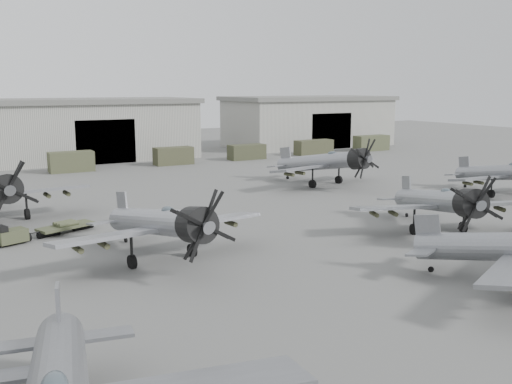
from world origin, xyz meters
TOP-DOWN VIEW (x-y plane):
  - ground at (0.00, 0.00)m, footprint 220.00×220.00m
  - hangar_center at (0.00, 61.96)m, footprint 29.00×14.80m
  - hangar_right at (38.00, 61.96)m, footprint 29.00×14.80m
  - support_truck_3 at (-5.78, 50.00)m, footprint 5.33×2.20m
  - support_truck_4 at (7.66, 50.00)m, footprint 5.18×2.20m
  - support_truck_5 at (18.96, 50.00)m, footprint 5.37×2.20m
  - support_truck_6 at (30.78, 50.00)m, footprint 6.06×2.20m
  - support_truck_7 at (42.35, 50.00)m, footprint 6.07×2.20m
  - aircraft_mid_1 at (-9.02, 9.26)m, footprint 13.34×12.00m
  - aircraft_mid_2 at (10.59, 5.97)m, footprint 12.68×11.43m
  - aircraft_mid_3 at (27.12, 12.91)m, footprint 12.46×11.22m
  - aircraft_far_1 at (15.63, 26.19)m, footprint 14.05×12.64m
  - tug_trailer at (-15.01, 18.59)m, footprint 7.05×3.61m

SIDE VIEW (x-z plane):
  - ground at x=0.00m, z-range 0.00..0.00m
  - tug_trailer at x=-15.01m, z-range -0.18..1.24m
  - support_truck_5 at x=18.96m, z-range 0.00..2.16m
  - support_truck_6 at x=30.78m, z-range 0.00..2.26m
  - support_truck_4 at x=7.66m, z-range 0.00..2.35m
  - support_truck_7 at x=42.35m, z-range 0.00..2.49m
  - support_truck_3 at x=-5.78m, z-range 0.00..2.50m
  - aircraft_mid_3 at x=27.12m, z-range -0.22..4.75m
  - aircraft_mid_2 at x=10.59m, z-range -0.23..4.87m
  - aircraft_mid_1 at x=-9.02m, z-range -0.24..5.06m
  - aircraft_far_1 at x=15.63m, z-range -0.25..5.33m
  - hangar_center at x=0.00m, z-range 0.02..8.72m
  - hangar_right at x=38.00m, z-range 0.02..8.72m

